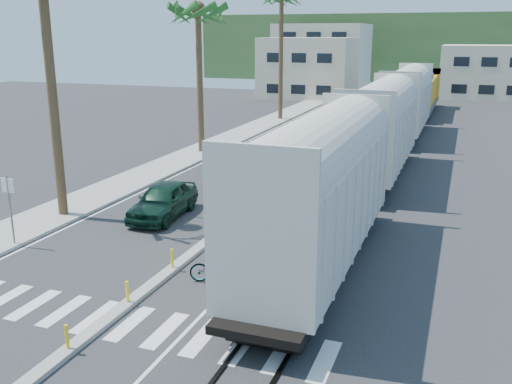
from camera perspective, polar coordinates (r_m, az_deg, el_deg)
ground at (r=19.89m, az=-11.09°, el=-9.87°), size 140.00×140.00×0.00m
sidewalk at (r=44.92m, az=-4.05°, el=4.75°), size 3.00×90.00×0.15m
rails at (r=44.30m, az=13.81°, el=4.13°), size 1.56×100.00×0.06m
median at (r=37.44m, az=4.74°, el=2.58°), size 0.45×60.00×0.85m
crosswalk at (r=18.40m, az=-14.35°, el=-12.26°), size 14.00×2.20×0.01m
lane_markings at (r=42.77m, az=3.77°, el=4.11°), size 9.42×90.00×0.01m
freight_train at (r=40.57m, az=13.52°, el=7.26°), size 3.00×60.94×5.85m
street_sign at (r=25.00m, az=-23.43°, el=-0.78°), size 0.60×0.08×3.00m
buildings at (r=88.46m, az=9.90°, el=12.65°), size 38.00×27.00×10.00m
hillside at (r=115.68m, az=15.80°, el=13.74°), size 80.00×20.00×12.00m
car_lead at (r=27.38m, az=-9.26°, el=-0.82°), size 2.56×5.11×1.66m
car_second at (r=33.12m, az=-2.48°, el=2.10°), size 2.42×4.89×1.52m
car_third at (r=36.97m, az=-0.93°, el=3.38°), size 2.09×4.67×1.33m
car_rear at (r=41.83m, az=1.34°, el=4.72°), size 2.18×4.42×1.21m
cyclist at (r=20.16m, az=-3.89°, el=-6.94°), size 2.00×2.45×2.38m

